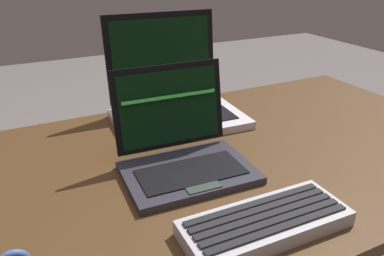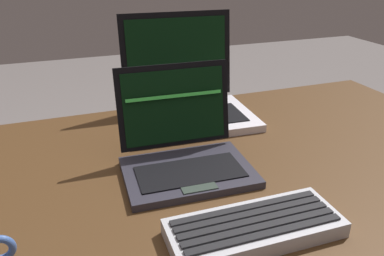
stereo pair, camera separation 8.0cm
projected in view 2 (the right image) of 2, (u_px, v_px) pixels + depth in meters
The scene contains 4 objects.
desk at pixel (198, 184), 0.93m from camera, with size 1.57×0.78×0.71m.
laptop_front at pixel (184, 151), 0.85m from camera, with size 0.29×0.25×0.22m.
laptop_rear at pixel (186, 98), 1.12m from camera, with size 0.38×0.30×0.29m.
external_keyboard at pixel (253, 228), 0.66m from camera, with size 0.31×0.12×0.03m.
Camera 2 is at (-0.28, -0.73, 1.16)m, focal length 35.42 mm.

